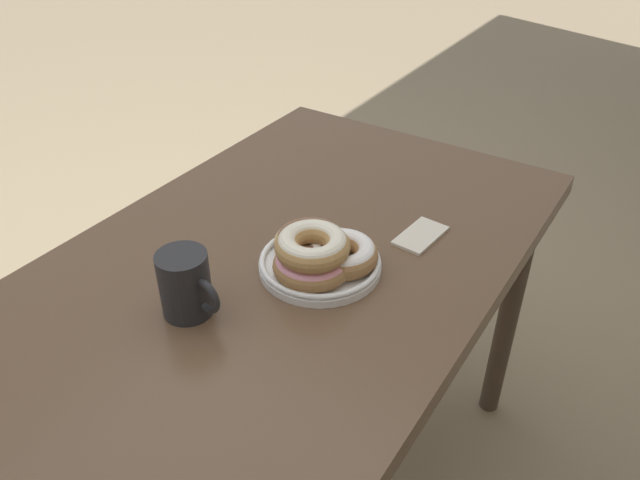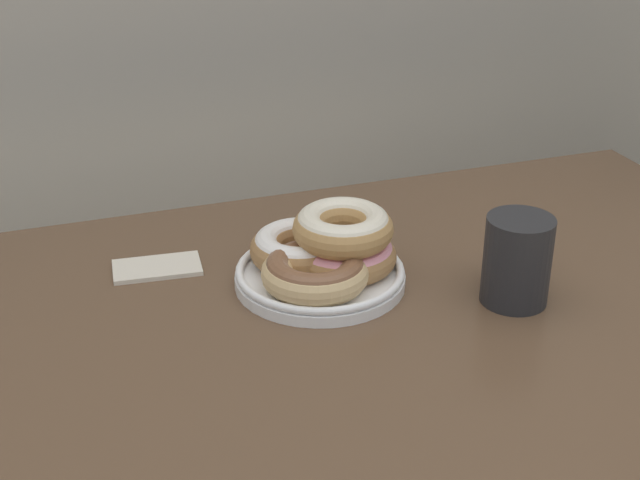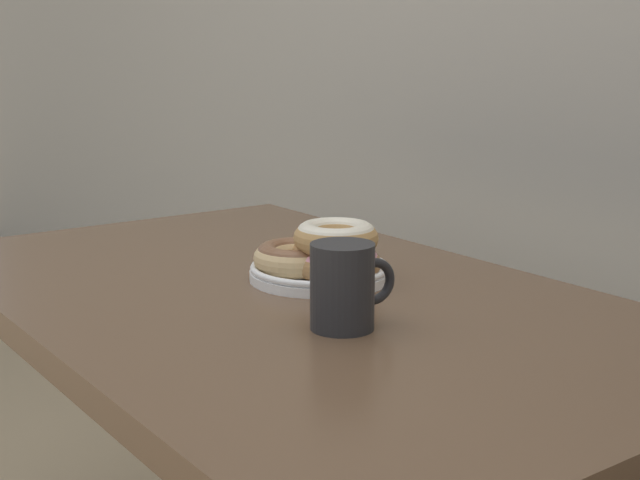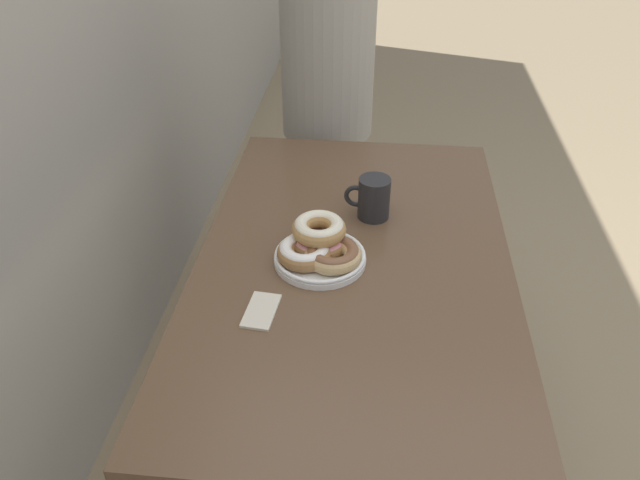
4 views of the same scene
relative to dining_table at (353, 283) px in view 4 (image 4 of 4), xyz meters
The scene contains 6 objects.
ground_plane 0.74m from the dining_table, 90.00° to the right, with size 14.00×14.00×0.00m, color #937F60.
dining_table is the anchor object (origin of this frame).
donut_plate 0.14m from the dining_table, 103.27° to the left, with size 0.23×0.24×0.09m.
coffee_mug 0.23m from the dining_table, 11.01° to the right, with size 0.08×0.12×0.11m.
person_figure 0.83m from the dining_table, ahead, with size 0.38×0.30×1.43m.
napkin 0.29m from the dining_table, 139.22° to the left, with size 0.12×0.07×0.01m.
Camera 4 is at (-1.15, 0.34, 1.56)m, focal length 35.00 mm.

